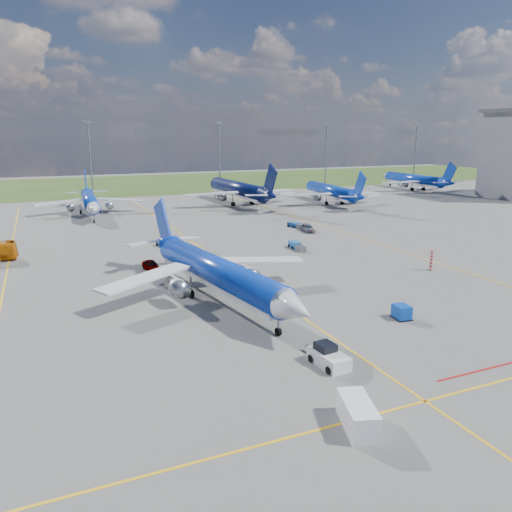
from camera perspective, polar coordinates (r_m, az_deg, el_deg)
name	(u,v)px	position (r m, az deg, el deg)	size (l,w,h in m)	color
ground	(297,314)	(55.16, 4.74, -6.59)	(400.00, 400.00, 0.00)	#585855
grass_strip	(110,185)	(197.88, -16.40, 7.79)	(400.00, 80.00, 0.01)	#2D4719
taxiway_lines	(216,257)	(79.58, -4.59, -0.13)	(60.25, 160.00, 0.02)	yellow
floodlight_masts	(158,155)	(159.35, -11.14, 11.27)	(202.20, 0.50, 22.70)	slate
warning_post	(431,260)	(75.74, 19.41, -0.45)	(0.50, 0.50, 3.00)	red
bg_jet_nnw	(91,215)	(126.96, -18.34, 4.50)	(27.38, 35.94, 9.41)	#0C36B4
bg_jet_n	(238,204)	(139.11, -2.07, 5.96)	(34.18, 44.86, 11.75)	#081142
bg_jet_ne	(330,203)	(141.55, 8.49, 5.96)	(28.67, 37.63, 9.86)	#0C36B4
bg_jet_ene	(413,190)	(182.25, 17.48, 7.23)	(29.34, 38.50, 10.08)	#0C36B4
main_airliner	(217,300)	(59.57, -4.43, -5.00)	(29.03, 38.10, 9.98)	#0C36B4
pushback_tug	(328,357)	(43.72, 8.25, -11.34)	(2.34, 5.44, 1.82)	silver
uld_container	(402,312)	(55.57, 16.31, -6.16)	(1.47, 1.84, 1.47)	#0B3DA5
service_van	(358,415)	(35.66, 11.55, -17.37)	(1.87, 4.25, 1.87)	white
service_car_a	(151,265)	(73.15, -11.89, -1.06)	(1.75, 4.36, 1.49)	#999999
service_car_b	(181,248)	(83.86, -8.58, 0.96)	(2.28, 4.94, 1.37)	#999999
service_car_c	(307,228)	(100.24, 5.91, 3.19)	(2.01, 4.95, 1.44)	#999999
baggage_tug_w	(297,246)	(85.04, 4.67, 1.14)	(1.81, 5.09, 1.12)	#1B61A6
baggage_tug_c	(166,244)	(87.67, -10.28, 1.34)	(2.66, 5.00, 1.09)	#17518C
baggage_tug_e	(296,225)	(104.46, 4.57, 3.51)	(2.44, 4.47, 0.97)	#194D96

